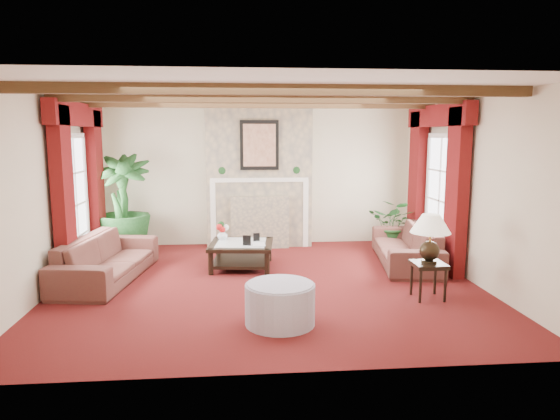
{
  "coord_description": "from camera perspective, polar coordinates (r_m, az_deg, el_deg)",
  "views": [
    {
      "loc": [
        -0.44,
        -7.0,
        2.16
      ],
      "look_at": [
        0.21,
        0.4,
        1.02
      ],
      "focal_mm": 32.0,
      "sensor_mm": 36.0,
      "label": 1
    }
  ],
  "objects": [
    {
      "name": "floor",
      "position": [
        7.33,
        -1.4,
        -8.42
      ],
      "size": [
        6.0,
        6.0,
        0.0
      ],
      "primitive_type": "plane",
      "color": "#490D0E",
      "rests_on": "ground"
    },
    {
      "name": "ceiling",
      "position": [
        7.03,
        -1.48,
        13.11
      ],
      "size": [
        6.0,
        6.0,
        0.0
      ],
      "primitive_type": "plane",
      "rotation": [
        3.14,
        0.0,
        0.0
      ],
      "color": "white",
      "rests_on": "floor"
    },
    {
      "name": "back_wall",
      "position": [
        9.79,
        -2.47,
        3.95
      ],
      "size": [
        6.0,
        0.02,
        2.7
      ],
      "primitive_type": "cube",
      "color": "beige",
      "rests_on": "ground"
    },
    {
      "name": "left_wall",
      "position": [
        7.49,
        -25.0,
        1.69
      ],
      "size": [
        0.02,
        5.5,
        2.7
      ],
      "primitive_type": "cube",
      "color": "beige",
      "rests_on": "ground"
    },
    {
      "name": "right_wall",
      "position": [
        7.84,
        21.03,
        2.2
      ],
      "size": [
        0.02,
        5.5,
        2.7
      ],
      "primitive_type": "cube",
      "color": "beige",
      "rests_on": "ground"
    },
    {
      "name": "ceiling_beams",
      "position": [
        7.03,
        -1.48,
        12.63
      ],
      "size": [
        6.0,
        3.0,
        0.12
      ],
      "primitive_type": null,
      "color": "#372311",
      "rests_on": "ceiling"
    },
    {
      "name": "fireplace",
      "position": [
        9.57,
        -2.46,
        11.93
      ],
      "size": [
        2.0,
        0.52,
        2.7
      ],
      "primitive_type": null,
      "color": "tan",
      "rests_on": "ground"
    },
    {
      "name": "french_door_left",
      "position": [
        8.39,
        -22.83,
        7.83
      ],
      "size": [
        0.1,
        1.1,
        2.16
      ],
      "primitive_type": null,
      "color": "white",
      "rests_on": "ground"
    },
    {
      "name": "french_door_right",
      "position": [
        8.69,
        18.23,
        8.08
      ],
      "size": [
        0.1,
        1.1,
        2.16
      ],
      "primitive_type": null,
      "color": "white",
      "rests_on": "ground"
    },
    {
      "name": "curtains_left",
      "position": [
        8.36,
        -22.28,
        10.75
      ],
      "size": [
        0.2,
        2.4,
        2.55
      ],
      "primitive_type": null,
      "color": "#540B0D",
      "rests_on": "ground"
    },
    {
      "name": "curtains_right",
      "position": [
        8.66,
        17.68,
        10.89
      ],
      "size": [
        0.2,
        2.4,
        2.55
      ],
      "primitive_type": null,
      "color": "#540B0D",
      "rests_on": "ground"
    },
    {
      "name": "sofa_left",
      "position": [
        7.85,
        -19.19,
        -4.45
      ],
      "size": [
        2.42,
        1.29,
        0.87
      ],
      "primitive_type": "imported",
      "rotation": [
        0.0,
        0.0,
        1.43
      ],
      "color": "#3E111E",
      "rests_on": "ground"
    },
    {
      "name": "sofa_right",
      "position": [
        8.6,
        14.18,
        -3.19
      ],
      "size": [
        2.37,
        1.29,
        0.85
      ],
      "primitive_type": "imported",
      "rotation": [
        0.0,
        0.0,
        -1.72
      ],
      "color": "#3E111E",
      "rests_on": "ground"
    },
    {
      "name": "potted_palm",
      "position": [
        9.36,
        -17.52,
        -1.88
      ],
      "size": [
        1.05,
        1.83,
        1.01
      ],
      "primitive_type": "imported",
      "rotation": [
        0.0,
        0.0,
        -0.01
      ],
      "color": "black",
      "rests_on": "ground"
    },
    {
      "name": "small_plant",
      "position": [
        9.63,
        12.78,
        -2.22
      ],
      "size": [
        1.78,
        1.78,
        0.74
      ],
      "primitive_type": "imported",
      "rotation": [
        0.0,
        0.0,
        -0.66
      ],
      "color": "black",
      "rests_on": "ground"
    },
    {
      "name": "coffee_table",
      "position": [
        8.17,
        -4.43,
        -5.17
      ],
      "size": [
        1.1,
        1.1,
        0.41
      ],
      "primitive_type": null,
      "rotation": [
        0.0,
        0.0,
        -0.1
      ],
      "color": "black",
      "rests_on": "ground"
    },
    {
      "name": "side_table",
      "position": [
        6.93,
        16.56,
        -7.73
      ],
      "size": [
        0.48,
        0.48,
        0.49
      ],
      "primitive_type": null,
      "rotation": [
        0.0,
        0.0,
        0.18
      ],
      "color": "black",
      "rests_on": "ground"
    },
    {
      "name": "ottoman",
      "position": [
        5.79,
        0.01,
        -10.72
      ],
      "size": [
        0.8,
        0.8,
        0.47
      ],
      "primitive_type": "cylinder",
      "color": "#908C9E",
      "rests_on": "ground"
    },
    {
      "name": "table_lamp",
      "position": [
        6.79,
        16.77,
        -3.08
      ],
      "size": [
        0.52,
        0.52,
        0.66
      ],
      "primitive_type": null,
      "color": "black",
      "rests_on": "side_table"
    },
    {
      "name": "flower_vase",
      "position": [
        8.35,
        -6.61,
        -2.84
      ],
      "size": [
        0.29,
        0.29,
        0.18
      ],
      "primitive_type": "imported",
      "rotation": [
        0.0,
        0.0,
        0.33
      ],
      "color": "silver",
      "rests_on": "coffee_table"
    },
    {
      "name": "book",
      "position": [
        7.9,
        -3.13,
        -3.13
      ],
      "size": [
        0.2,
        0.03,
        0.27
      ],
      "primitive_type": "imported",
      "rotation": [
        0.0,
        0.0,
        0.02
      ],
      "color": "black",
      "rests_on": "coffee_table"
    },
    {
      "name": "photo_frame_a",
      "position": [
        7.88,
        -3.81,
        -3.52
      ],
      "size": [
        0.13,
        0.04,
        0.17
      ],
      "primitive_type": null,
      "rotation": [
        0.0,
        0.0,
        -0.17
      ],
      "color": "black",
      "rests_on": "coffee_table"
    },
    {
      "name": "photo_frame_b",
      "position": [
        8.2,
        -2.71,
        -3.14
      ],
      "size": [
        0.11,
        0.05,
        0.14
      ],
      "primitive_type": null,
      "rotation": [
        0.0,
        0.0,
        0.25
      ],
      "color": "black",
      "rests_on": "coffee_table"
    }
  ]
}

